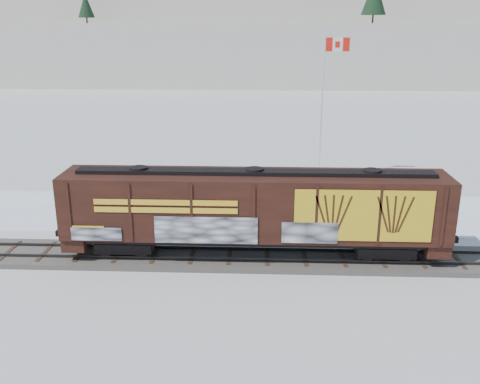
{
  "coord_description": "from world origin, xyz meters",
  "views": [
    {
      "loc": [
        -0.34,
        -26.16,
        12.13
      ],
      "look_at": [
        -1.58,
        3.0,
        2.85
      ],
      "focal_mm": 40.0,
      "sensor_mm": 36.0,
      "label": 1
    }
  ],
  "objects_px": {
    "flagpole": "(322,131)",
    "car_silver": "(231,209)",
    "car_dark": "(416,207)",
    "hopper_railcar": "(254,208)",
    "car_white": "(268,198)"
  },
  "relations": [
    {
      "from": "flagpole",
      "to": "car_white",
      "type": "height_order",
      "value": "flagpole"
    },
    {
      "from": "hopper_railcar",
      "to": "car_silver",
      "type": "bearing_deg",
      "value": 104.63
    },
    {
      "from": "car_silver",
      "to": "car_white",
      "type": "bearing_deg",
      "value": -49.84
    },
    {
      "from": "car_dark",
      "to": "car_white",
      "type": "bearing_deg",
      "value": 104.43
    },
    {
      "from": "flagpole",
      "to": "car_silver",
      "type": "xyz_separation_m",
      "value": [
        -6.55,
        -8.84,
        -3.4
      ]
    },
    {
      "from": "hopper_railcar",
      "to": "car_white",
      "type": "relative_size",
      "value": 4.42
    },
    {
      "from": "flagpole",
      "to": "car_dark",
      "type": "relative_size",
      "value": 2.52
    },
    {
      "from": "car_white",
      "to": "car_dark",
      "type": "xyz_separation_m",
      "value": [
        9.66,
        -1.11,
        -0.09
      ]
    },
    {
      "from": "car_silver",
      "to": "car_dark",
      "type": "bearing_deg",
      "value": -88.25
    },
    {
      "from": "hopper_railcar",
      "to": "car_dark",
      "type": "xyz_separation_m",
      "value": [
        10.45,
        7.19,
        -2.29
      ]
    },
    {
      "from": "flagpole",
      "to": "car_silver",
      "type": "height_order",
      "value": "flagpole"
    },
    {
      "from": "car_silver",
      "to": "car_dark",
      "type": "relative_size",
      "value": 0.95
    },
    {
      "from": "flagpole",
      "to": "hopper_railcar",
      "type": "bearing_deg",
      "value": -108.52
    },
    {
      "from": "hopper_railcar",
      "to": "flagpole",
      "type": "relative_size",
      "value": 1.75
    },
    {
      "from": "hopper_railcar",
      "to": "car_silver",
      "type": "height_order",
      "value": "hopper_railcar"
    }
  ]
}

